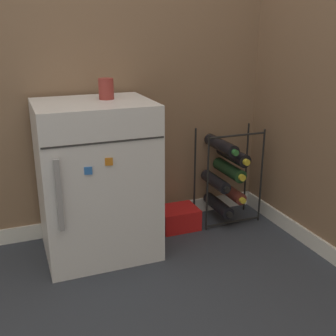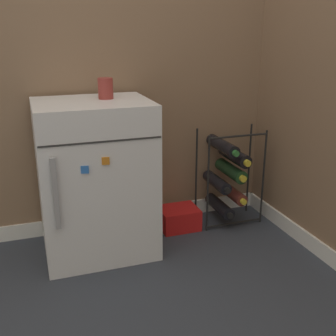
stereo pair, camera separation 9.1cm
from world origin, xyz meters
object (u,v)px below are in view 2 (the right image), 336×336
Objects in this scene: soda_box at (179,218)px; fridge_top_cup at (106,88)px; wine_rack at (227,175)px; mini_fridge at (96,179)px.

fridge_top_cup is at bearing -172.91° from soda_box.
soda_box is at bearing 178.69° from wine_rack.
soda_box is 2.20× the size of fridge_top_cup.
fridge_top_cup reaches higher than mini_fridge.
wine_rack is 0.39m from soda_box.
mini_fridge is 0.61m from soda_box.
fridge_top_cup reaches higher than soda_box.
wine_rack is 0.92m from fridge_top_cup.
mini_fridge is 0.82m from wine_rack.
mini_fridge is at bearing -173.77° from wine_rack.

